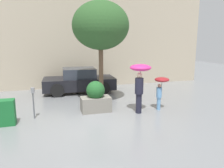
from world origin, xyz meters
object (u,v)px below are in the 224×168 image
at_px(parked_car_near, 79,81).
at_px(planter_box, 96,98).
at_px(person_child, 161,85).
at_px(parking_meter, 33,96).
at_px(newspaper_box, 7,112).
at_px(person_adult, 140,77).
at_px(street_tree, 101,26).

bearing_deg(parked_car_near, planter_box, -174.64).
xyz_separation_m(person_child, parked_car_near, (-2.82, 4.29, -0.42)).
relative_size(planter_box, parking_meter, 1.07).
xyz_separation_m(parked_car_near, newspaper_box, (-3.13, -4.31, -0.19)).
bearing_deg(person_adult, person_child, -47.55).
bearing_deg(parking_meter, planter_box, 3.91).
height_order(planter_box, parked_car_near, parked_car_near).
xyz_separation_m(planter_box, street_tree, (0.58, 1.39, 2.98)).
bearing_deg(street_tree, newspaper_box, -153.02).
bearing_deg(street_tree, person_adult, -61.37).
bearing_deg(parking_meter, person_child, -4.40).
height_order(person_child, parked_car_near, person_child).
xyz_separation_m(person_child, newspaper_box, (-5.96, -0.02, -0.61)).
height_order(person_child, newspaper_box, person_child).
xyz_separation_m(person_adult, parked_car_near, (-1.82, 4.37, -0.84)).
xyz_separation_m(person_child, parking_meter, (-5.11, 0.39, -0.20)).
bearing_deg(newspaper_box, person_child, 0.16).
relative_size(person_adult, person_child, 1.42).
relative_size(person_adult, street_tree, 0.42).
distance_m(person_child, parking_meter, 5.13).
height_order(person_adult, person_child, person_adult).
height_order(person_child, street_tree, street_tree).
height_order(parked_car_near, street_tree, street_tree).
xyz_separation_m(planter_box, person_child, (2.68, -0.56, 0.48)).
height_order(person_adult, parking_meter, person_adult).
bearing_deg(planter_box, person_child, -11.76).
distance_m(person_child, street_tree, 3.81).
height_order(person_adult, street_tree, street_tree).
relative_size(parking_meter, newspaper_box, 1.33).
relative_size(street_tree, newspaper_box, 5.21).
xyz_separation_m(person_adult, newspaper_box, (-4.95, 0.06, -1.03)).
relative_size(person_adult, parking_meter, 1.66).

